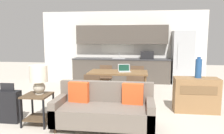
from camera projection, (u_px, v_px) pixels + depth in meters
The scene contains 16 objects.
ground_plane at pixel (101, 126), 4.20m from camera, with size 20.00×20.00×0.00m, color beige.
wall_back at pixel (122, 46), 8.57m from camera, with size 6.40×0.07×2.70m.
kitchen_counter at pixel (122, 60), 8.34m from camera, with size 3.68×0.65×2.15m.
refrigerator at pixel (182, 58), 7.95m from camera, with size 0.73×0.70×1.93m.
dining_table at pixel (118, 74), 5.96m from camera, with size 1.59×0.85×0.77m.
couch at pixel (104, 109), 4.15m from camera, with size 1.86×0.80×0.83m.
side_table at pixel (37, 104), 4.26m from camera, with size 0.50×0.50×0.60m.
table_lamp at pixel (39, 77), 4.22m from camera, with size 0.34×0.34×0.57m.
credenza at pixel (196, 95), 4.99m from camera, with size 0.98×0.44×0.79m.
vase at pixel (198, 68), 4.92m from camera, with size 0.14×0.14×0.48m.
dining_chair_far_left at pixel (105, 77), 6.82m from camera, with size 0.47×0.47×0.82m.
dining_chair_near_right at pixel (136, 90), 5.17m from camera, with size 0.46×0.46×0.82m.
dining_chair_far_right at pixel (137, 78), 6.65m from camera, with size 0.42×0.42×0.82m.
dining_chair_near_left at pixel (94, 88), 5.31m from camera, with size 0.48×0.48×0.82m.
laptop at pixel (124, 70), 5.96m from camera, with size 0.37×0.32×0.20m.
suitcase at pixel (9, 106), 4.39m from camera, with size 0.48×0.22×0.80m.
Camera 1 is at (0.74, -3.95, 1.70)m, focal length 35.00 mm.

